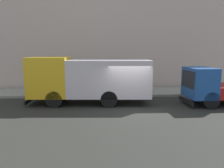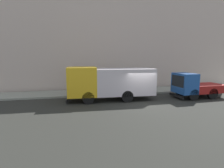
{
  "view_description": "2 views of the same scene",
  "coord_description": "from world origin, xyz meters",
  "px_view_note": "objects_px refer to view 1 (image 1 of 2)",
  "views": [
    {
      "loc": [
        -12.89,
        1.65,
        3.48
      ],
      "look_at": [
        1.7,
        0.96,
        1.19
      ],
      "focal_mm": 35.89,
      "sensor_mm": 36.0,
      "label": 1
    },
    {
      "loc": [
        -13.8,
        5.55,
        3.77
      ],
      "look_at": [
        1.3,
        2.31,
        1.45
      ],
      "focal_mm": 28.14,
      "sensor_mm": 36.0,
      "label": 2
    }
  ],
  "objects_px": {
    "small_flatbed_truck": "(216,87)",
    "pedestrian_third": "(42,83)",
    "pedestrian_walking": "(50,81)",
    "pedestrian_standing": "(65,80)",
    "traffic_cone_orange": "(45,89)",
    "large_utility_truck": "(89,78)"
  },
  "relations": [
    {
      "from": "pedestrian_walking",
      "to": "traffic_cone_orange",
      "type": "bearing_deg",
      "value": 110.67
    },
    {
      "from": "large_utility_truck",
      "to": "traffic_cone_orange",
      "type": "bearing_deg",
      "value": 57.63
    },
    {
      "from": "large_utility_truck",
      "to": "pedestrian_third",
      "type": "height_order",
      "value": "large_utility_truck"
    },
    {
      "from": "large_utility_truck",
      "to": "pedestrian_walking",
      "type": "bearing_deg",
      "value": 47.84
    },
    {
      "from": "large_utility_truck",
      "to": "small_flatbed_truck",
      "type": "height_order",
      "value": "large_utility_truck"
    },
    {
      "from": "pedestrian_standing",
      "to": "pedestrian_walking",
      "type": "bearing_deg",
      "value": -36.74
    },
    {
      "from": "pedestrian_third",
      "to": "traffic_cone_orange",
      "type": "relative_size",
      "value": 2.42
    },
    {
      "from": "pedestrian_third",
      "to": "small_flatbed_truck",
      "type": "bearing_deg",
      "value": 55.26
    },
    {
      "from": "small_flatbed_truck",
      "to": "pedestrian_walking",
      "type": "relative_size",
      "value": 2.88
    },
    {
      "from": "large_utility_truck",
      "to": "pedestrian_standing",
      "type": "distance_m",
      "value": 3.77
    },
    {
      "from": "pedestrian_standing",
      "to": "pedestrian_third",
      "type": "xyz_separation_m",
      "value": [
        -0.97,
        1.52,
        -0.06
      ]
    },
    {
      "from": "small_flatbed_truck",
      "to": "pedestrian_walking",
      "type": "xyz_separation_m",
      "value": [
        3.9,
        11.17,
        -0.05
      ]
    },
    {
      "from": "pedestrian_walking",
      "to": "pedestrian_third",
      "type": "height_order",
      "value": "pedestrian_walking"
    },
    {
      "from": "pedestrian_standing",
      "to": "pedestrian_third",
      "type": "height_order",
      "value": "pedestrian_standing"
    },
    {
      "from": "pedestrian_standing",
      "to": "large_utility_truck",
      "type": "bearing_deg",
      "value": 87.31
    },
    {
      "from": "pedestrian_standing",
      "to": "traffic_cone_orange",
      "type": "relative_size",
      "value": 2.55
    },
    {
      "from": "pedestrian_walking",
      "to": "pedestrian_third",
      "type": "distance_m",
      "value": 1.05
    },
    {
      "from": "pedestrian_standing",
      "to": "pedestrian_third",
      "type": "relative_size",
      "value": 1.05
    },
    {
      "from": "pedestrian_walking",
      "to": "pedestrian_third",
      "type": "relative_size",
      "value": 1.02
    },
    {
      "from": "small_flatbed_truck",
      "to": "pedestrian_third",
      "type": "bearing_deg",
      "value": 73.54
    },
    {
      "from": "small_flatbed_truck",
      "to": "pedestrian_standing",
      "type": "bearing_deg",
      "value": 66.47
    },
    {
      "from": "small_flatbed_truck",
      "to": "traffic_cone_orange",
      "type": "relative_size",
      "value": 7.1
    }
  ]
}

